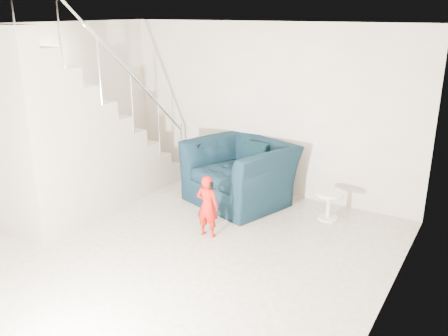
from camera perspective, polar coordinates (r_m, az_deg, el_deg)
The scene contains 12 objects.
floor at distance 5.85m, azimuth -7.48°, elevation -10.91°, with size 5.50×5.50×0.00m, color gray.
ceiling at distance 5.11m, azimuth -8.78°, elevation 16.51°, with size 5.50×5.50×0.00m, color silver.
back_wall at distance 7.59m, azimuth 5.12°, elevation 6.96°, with size 5.00×5.00×0.00m, color #B7AC95.
left_wall at distance 7.13m, azimuth -23.98°, elevation 4.68°, with size 5.50×5.50×0.00m, color #B7AC95.
right_wall at distance 4.29m, azimuth 18.99°, elevation -3.17°, with size 5.50×5.50×0.00m, color #B7AC95.
armchair at distance 7.30m, azimuth 1.94°, elevation -0.59°, with size 1.46×1.27×0.95m, color black.
toddler at distance 6.21m, azimuth -2.01°, elevation -4.61°, with size 0.31×0.20×0.84m, color #901A04.
side_table at distance 6.91m, azimuth 12.51°, elevation -3.86°, with size 0.42×0.42×0.42m.
staircase at distance 7.17m, azimuth -17.68°, elevation 2.14°, with size 1.02×3.03×3.62m.
cushion at distance 7.41m, azimuth 3.98°, elevation 1.67°, with size 0.39×0.11×0.37m, color black.
throw at distance 7.57m, azimuth -2.21°, elevation 1.08°, with size 0.05×0.53×0.60m, color black.
phone at distance 6.03m, azimuth -1.52°, elevation -2.16°, with size 0.02×0.05×0.10m, color black.
Camera 1 is at (3.25, -3.94, 2.86)m, focal length 38.00 mm.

